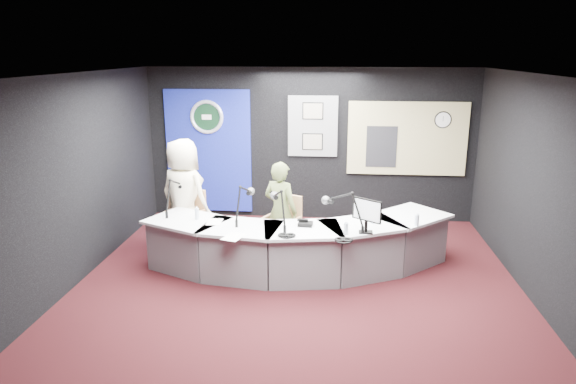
# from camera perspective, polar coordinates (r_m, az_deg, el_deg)

# --- Properties ---
(ground) EXTENTS (6.00, 6.00, 0.00)m
(ground) POSITION_cam_1_polar(r_m,az_deg,el_deg) (7.06, 1.03, -10.43)
(ground) COLOR black
(ground) RESTS_ON ground
(ceiling) EXTENTS (6.00, 6.00, 0.02)m
(ceiling) POSITION_cam_1_polar(r_m,az_deg,el_deg) (6.36, 1.15, 12.92)
(ceiling) COLOR silver
(ceiling) RESTS_ON ground
(wall_back) EXTENTS (6.00, 0.02, 2.80)m
(wall_back) POSITION_cam_1_polar(r_m,az_deg,el_deg) (9.49, 2.45, 5.24)
(wall_back) COLOR black
(wall_back) RESTS_ON ground
(wall_front) EXTENTS (6.00, 0.02, 2.80)m
(wall_front) POSITION_cam_1_polar(r_m,az_deg,el_deg) (3.76, -2.39, -11.09)
(wall_front) COLOR black
(wall_front) RESTS_ON ground
(wall_left) EXTENTS (0.02, 6.00, 2.80)m
(wall_left) POSITION_cam_1_polar(r_m,az_deg,el_deg) (7.41, -22.72, 1.13)
(wall_left) COLOR black
(wall_left) RESTS_ON ground
(wall_right) EXTENTS (0.02, 6.00, 2.80)m
(wall_right) POSITION_cam_1_polar(r_m,az_deg,el_deg) (7.03, 26.29, -0.02)
(wall_right) COLOR black
(wall_right) RESTS_ON ground
(broadcast_desk) EXTENTS (4.50, 1.90, 0.75)m
(broadcast_desk) POSITION_cam_1_polar(r_m,az_deg,el_deg) (7.41, 0.98, -5.95)
(broadcast_desk) COLOR silver
(broadcast_desk) RESTS_ON ground
(backdrop_panel) EXTENTS (1.60, 0.05, 2.30)m
(backdrop_panel) POSITION_cam_1_polar(r_m,az_deg,el_deg) (9.77, -8.80, 4.47)
(backdrop_panel) COLOR navy
(backdrop_panel) RESTS_ON wall_back
(agency_seal) EXTENTS (0.63, 0.07, 0.63)m
(agency_seal) POSITION_cam_1_polar(r_m,az_deg,el_deg) (9.63, -9.02, 8.22)
(agency_seal) COLOR silver
(agency_seal) RESTS_ON backdrop_panel
(seal_center) EXTENTS (0.48, 0.01, 0.48)m
(seal_center) POSITION_cam_1_polar(r_m,az_deg,el_deg) (9.64, -9.01, 8.23)
(seal_center) COLOR black
(seal_center) RESTS_ON backdrop_panel
(pinboard) EXTENTS (0.90, 0.04, 1.10)m
(pinboard) POSITION_cam_1_polar(r_m,az_deg,el_deg) (9.41, 2.77, 7.30)
(pinboard) COLOR slate
(pinboard) RESTS_ON wall_back
(framed_photo_upper) EXTENTS (0.34, 0.02, 0.27)m
(framed_photo_upper) POSITION_cam_1_polar(r_m,az_deg,el_deg) (9.34, 2.78, 8.98)
(framed_photo_upper) COLOR gray
(framed_photo_upper) RESTS_ON pinboard
(framed_photo_lower) EXTENTS (0.34, 0.02, 0.27)m
(framed_photo_lower) POSITION_cam_1_polar(r_m,az_deg,el_deg) (9.42, 2.74, 5.59)
(framed_photo_lower) COLOR gray
(framed_photo_lower) RESTS_ON pinboard
(booth_window_frame) EXTENTS (2.12, 0.06, 1.32)m
(booth_window_frame) POSITION_cam_1_polar(r_m,az_deg,el_deg) (9.52, 13.08, 5.80)
(booth_window_frame) COLOR tan
(booth_window_frame) RESTS_ON wall_back
(booth_glow) EXTENTS (2.00, 0.02, 1.20)m
(booth_glow) POSITION_cam_1_polar(r_m,az_deg,el_deg) (9.51, 13.09, 5.79)
(booth_glow) COLOR #FFC5A1
(booth_glow) RESTS_ON booth_window_frame
(equipment_rack) EXTENTS (0.55, 0.02, 0.75)m
(equipment_rack) POSITION_cam_1_polar(r_m,az_deg,el_deg) (9.46, 10.34, 4.97)
(equipment_rack) COLOR black
(equipment_rack) RESTS_ON booth_window_frame
(wall_clock) EXTENTS (0.28, 0.01, 0.28)m
(wall_clock) POSITION_cam_1_polar(r_m,az_deg,el_deg) (9.54, 16.84, 7.69)
(wall_clock) COLOR white
(wall_clock) RESTS_ON booth_window_frame
(armchair_left) EXTENTS (0.66, 0.66, 0.88)m
(armchair_left) POSITION_cam_1_polar(r_m,az_deg,el_deg) (8.30, -11.32, -3.41)
(armchair_left) COLOR #AB7A4E
(armchair_left) RESTS_ON ground
(armchair_right) EXTENTS (0.76, 0.76, 1.01)m
(armchair_right) POSITION_cam_1_polar(r_m,az_deg,el_deg) (7.79, -0.82, -3.87)
(armchair_right) COLOR #AB7A4E
(armchair_right) RESTS_ON ground
(draped_jacket) EXTENTS (0.49, 0.30, 0.70)m
(draped_jacket) POSITION_cam_1_polar(r_m,az_deg,el_deg) (8.49, -11.77, -1.73)
(draped_jacket) COLOR #6B695A
(draped_jacket) RESTS_ON armchair_left
(person_man) EXTENTS (1.03, 0.87, 1.79)m
(person_man) POSITION_cam_1_polar(r_m,az_deg,el_deg) (8.17, -11.48, -0.38)
(person_man) COLOR beige
(person_man) RESTS_ON ground
(person_woman) EXTENTS (0.65, 0.57, 1.51)m
(person_woman) POSITION_cam_1_polar(r_m,az_deg,el_deg) (7.71, -0.83, -2.11)
(person_woman) COLOR #586534
(person_woman) RESTS_ON ground
(computer_monitor) EXTENTS (0.39, 0.30, 0.32)m
(computer_monitor) POSITION_cam_1_polar(r_m,az_deg,el_deg) (6.79, 8.74, -1.96)
(computer_monitor) COLOR black
(computer_monitor) RESTS_ON broadcast_desk
(desk_phone) EXTENTS (0.21, 0.17, 0.05)m
(desk_phone) POSITION_cam_1_polar(r_m,az_deg,el_deg) (7.08, 1.95, -3.57)
(desk_phone) COLOR black
(desk_phone) RESTS_ON broadcast_desk
(headphones_near) EXTENTS (0.24, 0.24, 0.04)m
(headphones_near) POSITION_cam_1_polar(r_m,az_deg,el_deg) (6.56, 6.20, -5.30)
(headphones_near) COLOR black
(headphones_near) RESTS_ON broadcast_desk
(headphones_far) EXTENTS (0.21, 0.21, 0.03)m
(headphones_far) POSITION_cam_1_polar(r_m,az_deg,el_deg) (6.67, -0.15, -4.83)
(headphones_far) COLOR black
(headphones_far) RESTS_ON broadcast_desk
(paper_stack) EXTENTS (0.22, 0.30, 0.00)m
(paper_stack) POSITION_cam_1_polar(r_m,az_deg,el_deg) (7.30, -8.17, -3.30)
(paper_stack) COLOR white
(paper_stack) RESTS_ON broadcast_desk
(notepad) EXTENTS (0.31, 0.37, 0.00)m
(notepad) POSITION_cam_1_polar(r_m,az_deg,el_deg) (6.70, -6.07, -4.97)
(notepad) COLOR white
(notepad) RESTS_ON broadcast_desk
(boom_mic_a) EXTENTS (0.19, 0.74, 0.60)m
(boom_mic_a) POSITION_cam_1_polar(r_m,az_deg,el_deg) (7.78, -12.48, -0.05)
(boom_mic_a) COLOR black
(boom_mic_a) RESTS_ON broadcast_desk
(boom_mic_b) EXTENTS (0.22, 0.73, 0.60)m
(boom_mic_b) POSITION_cam_1_polar(r_m,az_deg,el_deg) (7.25, -4.94, -0.87)
(boom_mic_b) COLOR black
(boom_mic_b) RESTS_ON broadcast_desk
(boom_mic_c) EXTENTS (0.33, 0.70, 0.60)m
(boom_mic_c) POSITION_cam_1_polar(r_m,az_deg,el_deg) (7.01, -0.98, -1.39)
(boom_mic_c) COLOR black
(boom_mic_c) RESTS_ON broadcast_desk
(boom_mic_d) EXTENTS (0.62, 0.49, 0.60)m
(boom_mic_d) POSITION_cam_1_polar(r_m,az_deg,el_deg) (6.92, 6.23, -1.71)
(boom_mic_d) COLOR black
(boom_mic_d) RESTS_ON broadcast_desk
(water_bottles) EXTENTS (3.15, 0.55, 0.18)m
(water_bottles) POSITION_cam_1_polar(r_m,az_deg,el_deg) (7.01, 1.78, -3.20)
(water_bottles) COLOR silver
(water_bottles) RESTS_ON broadcast_desk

